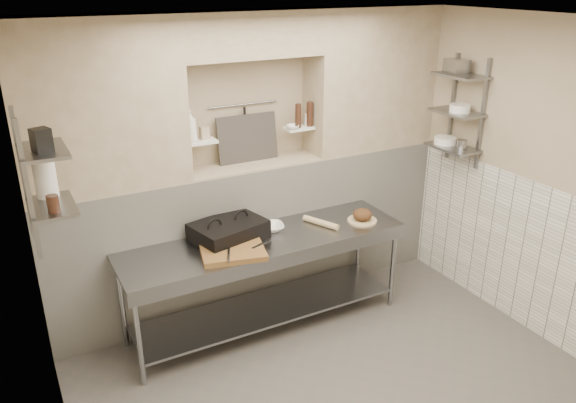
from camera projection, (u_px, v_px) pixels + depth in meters
floor at (350, 402)px, 4.43m from camera, size 4.00×3.90×0.10m
ceiling at (371, 16)px, 3.33m from camera, size 4.00×3.90×0.10m
wall_left at (41, 315)px, 2.98m from camera, size 0.10×3.90×2.80m
wall_right at (557, 187)px, 4.78m from camera, size 0.10×3.90×2.80m
wall_back at (242, 158)px, 5.51m from camera, size 4.00×0.10×2.80m
backwall_lower at (254, 232)px, 5.57m from camera, size 4.00×0.40×1.40m
alcove_sill at (253, 164)px, 5.30m from camera, size 1.30×0.40×0.02m
backwall_pillar_left at (99, 107)px, 4.46m from camera, size 1.35×0.40×1.40m
backwall_pillar_right at (371, 79)px, 5.62m from camera, size 1.35×0.40×1.40m
backwall_header at (249, 34)px, 4.86m from camera, size 1.30×0.40×0.40m
wainscot_right at (539, 261)px, 5.02m from camera, size 0.02×3.90×1.40m
alcove_shelf_left at (201, 142)px, 4.98m from camera, size 0.28×0.16×0.02m
alcove_shelf_right at (299, 128)px, 5.41m from camera, size 0.28×0.16×0.02m
utensil_rail at (244, 104)px, 5.24m from camera, size 0.70×0.02×0.02m
hanging_steel at (245, 123)px, 5.29m from camera, size 0.02×0.02×0.30m
splash_panel at (248, 138)px, 5.30m from camera, size 0.60×0.08×0.45m
shelf_rail_left_a at (23, 174)px, 3.88m from camera, size 0.03×0.03×0.95m
shelf_rail_left_b at (28, 192)px, 3.56m from camera, size 0.03×0.03×0.95m
wall_shelf_left_lower at (52, 206)px, 3.85m from camera, size 0.30×0.50×0.02m
wall_shelf_left_upper at (42, 151)px, 3.70m from camera, size 0.30×0.50×0.03m
shelf_rail_right_a at (452, 107)px, 5.60m from camera, size 0.03×0.03×1.05m
shelf_rail_right_b at (482, 115)px, 5.27m from camera, size 0.03×0.03×1.05m
wall_shelf_right_lower at (452, 148)px, 5.51m from camera, size 0.30×0.50×0.02m
wall_shelf_right_mid at (456, 112)px, 5.37m from camera, size 0.30×0.50×0.02m
wall_shelf_right_upper at (461, 76)px, 5.24m from camera, size 0.30×0.50×0.03m
prep_table at (266, 265)px, 5.06m from camera, size 2.60×0.70×0.90m
panini_press at (229, 231)px, 4.94m from camera, size 0.70×0.58×0.17m
cutting_board at (233, 253)px, 4.68m from camera, size 0.60×0.48×0.05m
knife_blade at (262, 244)px, 4.78m from camera, size 0.23×0.11×0.01m
tongs at (229, 254)px, 4.58m from camera, size 0.11×0.22×0.02m
mixing_bowl at (271, 227)px, 5.14m from camera, size 0.28×0.28×0.06m
rolling_pin at (321, 223)px, 5.24m from camera, size 0.21×0.36×0.06m
bread_board at (362, 220)px, 5.33m from camera, size 0.28×0.28×0.02m
bread_loaf at (362, 214)px, 5.30m from camera, size 0.18×0.18×0.11m
bottle_soap at (191, 126)px, 4.86m from camera, size 0.14×0.14×0.29m
jar_alcove at (204, 133)px, 5.00m from camera, size 0.07×0.07×0.11m
bowl_alcove at (293, 127)px, 5.33m from camera, size 0.14×0.14×0.04m
condiment_a at (310, 114)px, 5.40m from camera, size 0.06×0.06×0.23m
condiment_b at (298, 116)px, 5.35m from camera, size 0.06×0.06×0.23m
condiment_c at (308, 120)px, 5.44m from camera, size 0.07×0.07×0.11m
jug_left at (45, 176)px, 3.93m from camera, size 0.15×0.15×0.30m
jar_left at (53, 204)px, 3.71m from camera, size 0.08×0.08×0.12m
box_left_upper at (41, 140)px, 3.61m from camera, size 0.14×0.14×0.15m
bowl_right at (445, 140)px, 5.58m from camera, size 0.22×0.22×0.07m
canister_right at (462, 145)px, 5.38m from camera, size 0.10×0.10×0.10m
bowl_right_mid at (460, 108)px, 5.32m from camera, size 0.20×0.20×0.07m
basket_right at (457, 66)px, 5.27m from camera, size 0.20×0.23×0.13m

